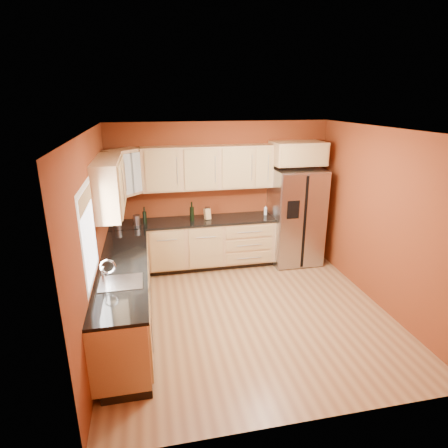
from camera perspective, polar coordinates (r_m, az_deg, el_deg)
The scene contains 23 objects.
floor at distance 5.64m, azimuth 3.57°, elevation -13.30°, with size 4.00×4.00×0.00m, color brown.
ceiling at distance 4.80m, azimuth 4.21°, elevation 14.07°, with size 4.00×4.00×0.00m, color white.
wall_back at distance 6.94m, azimuth -0.55°, elevation 4.63°, with size 4.00×0.04×2.60m, color maroon.
wall_front at distance 3.36m, azimuth 13.16°, elevation -11.85°, with size 4.00×0.04×2.60m, color maroon.
wall_left at distance 4.95m, azimuth -19.08°, elevation -2.26°, with size 0.04×4.00×2.60m, color maroon.
wall_right at distance 5.91m, azimuth 22.89°, elevation 0.63°, with size 0.04×4.00×2.60m, color maroon.
base_cabinets_back at distance 6.84m, azimuth -4.57°, elevation -3.22°, with size 2.90×0.60×0.88m, color tan.
base_cabinets_left at distance 5.27m, azimuth -14.80°, elevation -10.83°, with size 0.60×2.80×0.88m, color tan.
countertop_back at distance 6.67m, azimuth -4.66°, elevation 0.42°, with size 2.90×0.62×0.04m, color black.
countertop_left at distance 5.07m, azimuth -15.11°, elevation -6.28°, with size 0.62×2.80×0.04m, color black.
upper_cabinets_back at distance 6.63m, azimuth -2.43°, elevation 8.59°, with size 2.30×0.33×0.75m, color tan.
upper_cabinets_left at distance 5.48m, azimuth -17.10°, elevation 5.65°, with size 0.33×1.35×0.75m, color tan.
corner_upper_cabinet at distance 6.39m, azimuth -14.95°, elevation 7.61°, with size 0.62×0.33×0.75m, color tan.
over_fridge_cabinet at distance 6.90m, azimuth 11.19°, elevation 10.56°, with size 0.92×0.60×0.40m, color tan.
refrigerator at distance 7.09m, azimuth 10.83°, elevation 1.15°, with size 0.90×0.75×1.78m, color #B0B0B5.
window at distance 4.40m, azimuth -19.88°, elevation -1.48°, with size 0.03×0.90×1.00m, color white.
sink_faucet at distance 4.54m, azimuth -15.58°, elevation -6.95°, with size 0.50×0.42×0.30m, color silver, non-canonical shape.
canister_left at distance 6.58m, azimuth -15.94°, elevation 0.62°, with size 0.13×0.13×0.21m, color #B0B0B5.
canister_right at distance 6.53m, azimuth -13.15°, elevation 0.58°, with size 0.11×0.11×0.18m, color #B0B0B5.
wine_bottle_a at distance 6.60m, azimuth -4.92°, elevation 1.94°, with size 0.08×0.08×0.34m, color black, non-canonical shape.
wine_bottle_b at distance 6.56m, azimuth -12.01°, elevation 1.29°, with size 0.07×0.07×0.30m, color black, non-canonical shape.
knife_block at distance 6.68m, azimuth -2.55°, elevation 1.54°, with size 0.10×0.09×0.20m, color tan.
soap_dispenser at distance 6.97m, azimuth 6.34°, elevation 2.09°, with size 0.06×0.06×0.17m, color silver.
Camera 1 is at (-1.31, -4.60, 2.98)m, focal length 30.00 mm.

